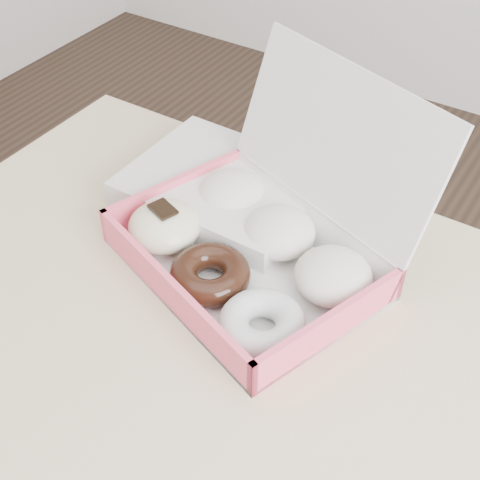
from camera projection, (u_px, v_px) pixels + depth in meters
The scene contains 3 objects.
table at pixel (274, 433), 0.80m from camera, with size 1.20×0.80×0.75m.
donut_box at pixel (256, 240), 0.88m from camera, with size 0.42×0.40×0.24m.
newspapers at pixel (224, 188), 0.99m from camera, with size 0.27×0.22×0.04m, color white.
Camera 1 is at (0.20, -0.39, 1.38)m, focal length 50.00 mm.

